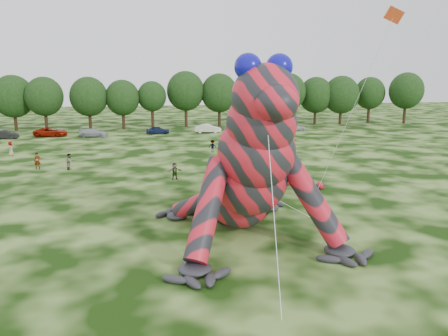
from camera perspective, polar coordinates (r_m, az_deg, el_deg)
The scene contains 29 objects.
ground at distance 26.70m, azimuth -8.96°, elevation -9.53°, with size 240.00×240.00×0.00m, color #16330A.
inflatable_gecko at distance 28.41m, azimuth 1.13°, elevation 3.34°, with size 18.37×21.81×10.91m, color red, non-canonical shape.
flying_kite at distance 33.82m, azimuth 20.61°, elevation 16.57°, with size 4.33×4.44×14.86m.
tree_5 at distance 86.49m, azimuth -25.76°, elevation 7.66°, with size 7.16×6.44×9.80m, color black, non-canonical shape.
tree_6 at distance 83.49m, azimuth -22.36°, elevation 7.73°, with size 6.52×5.86×9.49m, color black, non-canonical shape.
tree_7 at distance 82.39m, azimuth -17.21°, elevation 8.04°, with size 6.68×6.01×9.48m, color black, non-canonical shape.
tree_8 at distance 82.10m, azimuth -13.08°, elevation 8.07°, with size 6.14×5.53×8.94m, color black, non-canonical shape.
tree_9 at distance 82.39m, azimuth -9.36°, elevation 8.14°, with size 5.27×4.74×8.68m, color black, non-canonical shape.
tree_10 at distance 83.91m, azimuth -5.02°, elevation 8.94°, with size 7.09×6.38×10.50m, color black, non-canonical shape.
tree_11 at distance 84.37m, azimuth -0.61°, elevation 8.86°, with size 7.01×6.31×10.07m, color black, non-canonical shape.
tree_12 at distance 85.22m, azimuth 3.62°, elevation 8.50°, with size 5.99×5.39×8.97m, color black, non-canonical shape.
tree_13 at distance 86.58m, azimuth 8.35°, elevation 8.83°, with size 6.83×6.15×10.13m, color black, non-canonical shape.
tree_14 at distance 90.29m, azimuth 11.88°, elevation 8.60°, with size 6.82×6.14×9.40m, color black, non-canonical shape.
tree_15 at distance 91.41m, azimuth 15.05°, elevation 8.56°, with size 7.17×6.45×9.63m, color black, non-canonical shape.
tree_16 at distance 95.99m, azimuth 18.45°, elevation 8.43°, with size 6.26×5.63×9.37m, color black, non-canonical shape.
tree_17 at distance 96.95m, azimuth 22.65°, elevation 8.43°, with size 6.98×6.28×10.30m, color black, non-canonical shape.
car_1 at distance 76.03m, azimuth -26.74°, elevation 3.91°, with size 1.40×4.02×1.32m, color black.
car_2 at distance 76.05m, azimuth -21.67°, elevation 4.40°, with size 2.42×5.25×1.46m, color #8F1304.
car_3 at distance 73.37m, azimuth -16.70°, elevation 4.44°, with size 1.85×4.55×1.32m, color #A0A4AA.
car_4 at distance 74.51m, azimuth -8.65°, elevation 4.92°, with size 1.57×3.90×1.33m, color #142043.
car_5 at distance 75.40m, azimuth -2.10°, elevation 5.19°, with size 1.56×4.48×1.48m, color silver.
car_6 at distance 75.86m, azimuth 3.95°, elevation 5.18°, with size 2.32×5.03×1.40m, color #232326.
car_7 at distance 79.00m, azimuth 9.04°, elevation 5.29°, with size 1.81×4.44×1.29m, color silver.
spectator_0 at distance 49.86m, azimuth -23.19°, elevation 0.83°, with size 0.65×0.42×1.78m, color gray.
spectator_3 at distance 56.98m, azimuth 0.82°, elevation 3.03°, with size 0.95×0.40×1.62m, color gray.
spectator_4 at distance 59.62m, azimuth -26.09°, elevation 2.28°, with size 0.87×0.57×1.78m, color gray.
spectator_5 at distance 41.77m, azimuth -6.46°, elevation -0.42°, with size 1.45×0.46×1.57m, color gray.
spectator_1 at distance 48.54m, azimuth -19.51°, elevation 0.80°, with size 0.83×0.65×1.72m, color gray.
spectator_2 at distance 56.06m, azimuth -1.50°, elevation 2.86°, with size 1.03×0.59×1.59m, color gray.
Camera 1 is at (-0.32, -24.85, 9.76)m, focal length 35.00 mm.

